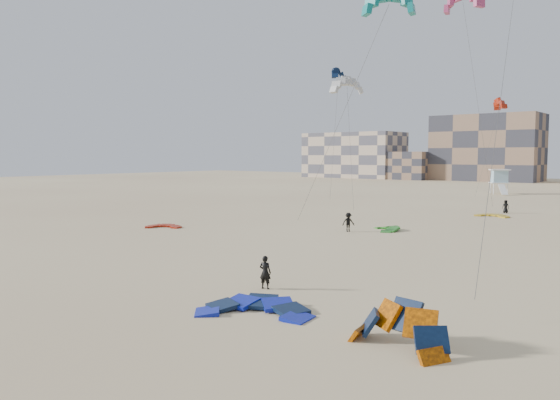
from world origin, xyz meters
The scene contains 18 objects.
ground centered at (0.00, 0.00, 0.00)m, with size 320.00×320.00×0.00m, color beige.
kite_ground_blue centered at (4.18, -1.32, 0.00)m, with size 4.77×4.95×0.84m, color #1319BF, non-canonical shape.
kite_ground_orange centered at (11.24, -1.42, 0.00)m, with size 4.02×2.81×2.80m, color #FF7200, non-canonical shape.
kite_ground_red centered at (-21.95, 14.77, 0.00)m, with size 3.14×3.32×0.42m, color #B12A00, non-canonical shape.
kite_ground_green centered at (-4.01, 26.67, 0.00)m, with size 3.20×3.35×0.74m, color #258B25, non-canonical shape.
kite_ground_yellow centered at (0.01, 44.63, 0.00)m, with size 3.43×3.61×0.41m, color yellow, non-canonical shape.
kitesurfer_main centered at (1.69, 2.34, 0.89)m, with size 0.65×0.42×1.77m, color black.
kitesurfer_c centered at (-6.33, 23.66, 0.88)m, with size 1.14×0.65×1.76m, color black.
kitesurfer_e centered at (0.10, 49.54, 0.80)m, with size 0.78×0.51×1.61m, color black.
kite_fly_teal_a centered at (-0.03, 18.95, 18.49)m, with size 12.80×5.24×18.80m.
kite_fly_grey centered at (-15.45, 37.85, 15.30)m, with size 7.18×8.16×15.93m.
kite_fly_pink centered at (-2.18, 39.72, 23.42)m, with size 4.64×9.02×23.67m.
kite_fly_navy centered at (-23.99, 49.22, 18.78)m, with size 4.81×8.29×19.09m.
kite_fly_red centered at (-4.68, 61.59, 14.21)m, with size 5.07×4.40×14.45m.
lifeguard_tower_far centered at (-10.91, 82.97, 2.22)m, with size 4.33×6.73×4.48m.
condo_west_a centered at (-70.00, 130.00, 7.00)m, with size 30.00×15.00×14.00m, color #CCB296.
condo_west_b centered at (-30.00, 134.00, 9.00)m, with size 28.00×14.00×18.00m, color #886952.
condo_fill_left centered at (-50.00, 128.00, 4.00)m, with size 12.00×10.00×8.00m, color #886952.
Camera 1 is at (20.11, -19.31, 7.08)m, focal length 35.00 mm.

